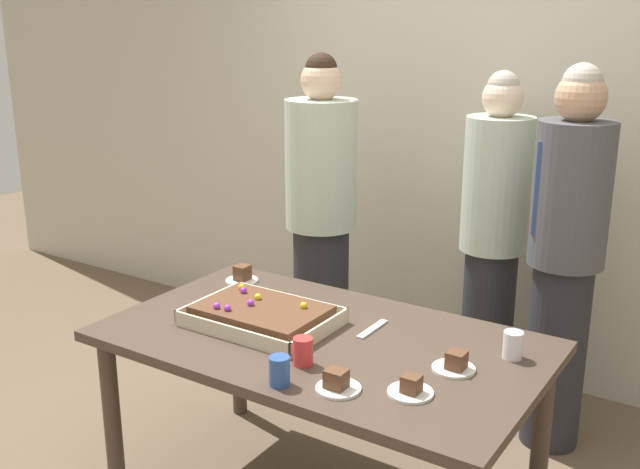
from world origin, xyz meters
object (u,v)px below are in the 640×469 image
at_px(party_table, 322,357).
at_px(cake_server_utensil, 372,329).
at_px(drink_cup_middle, 513,345).
at_px(person_serving_front, 493,239).
at_px(drink_cup_nearest, 303,351).
at_px(person_green_shirt_behind, 321,222).
at_px(drink_cup_far_end, 279,371).
at_px(plated_slice_far_left, 455,364).
at_px(plated_slice_near_left, 337,383).
at_px(plated_slice_far_right, 411,389).
at_px(sheet_cake, 262,315).
at_px(plated_slice_near_right, 242,276).
at_px(person_striped_tie_right, 565,256).

distance_m(party_table, cake_server_utensil, 0.23).
bearing_deg(drink_cup_middle, person_serving_front, 114.34).
bearing_deg(drink_cup_nearest, person_green_shirt_behind, 120.26).
height_order(person_serving_front, person_green_shirt_behind, person_green_shirt_behind).
xyz_separation_m(drink_cup_far_end, person_serving_front, (0.14, 1.58, 0.08)).
distance_m(drink_cup_middle, person_green_shirt_behind, 1.44).
bearing_deg(plated_slice_far_left, person_green_shirt_behind, 141.66).
height_order(plated_slice_near_left, drink_cup_far_end, drink_cup_far_end).
bearing_deg(plated_slice_near_left, plated_slice_far_right, 26.27).
bearing_deg(drink_cup_far_end, cake_server_utensil, 85.95).
bearing_deg(sheet_cake, plated_slice_far_left, 2.98).
distance_m(plated_slice_near_right, drink_cup_middle, 1.31).
distance_m(sheet_cake, cake_server_utensil, 0.44).
xyz_separation_m(party_table, person_striped_tie_right, (0.63, 0.99, 0.25)).
bearing_deg(drink_cup_far_end, plated_slice_far_right, 24.38).
distance_m(plated_slice_far_left, person_green_shirt_behind, 1.44).
relative_size(plated_slice_near_left, plated_slice_near_right, 1.00).
bearing_deg(plated_slice_near_left, plated_slice_near_right, 144.93).
height_order(plated_slice_near_left, person_green_shirt_behind, person_green_shirt_behind).
height_order(drink_cup_far_end, person_striped_tie_right, person_striped_tie_right).
distance_m(plated_slice_far_left, person_striped_tie_right, 0.99).
bearing_deg(party_table, plated_slice_far_right, -24.53).
relative_size(plated_slice_far_right, person_serving_front, 0.09).
bearing_deg(person_green_shirt_behind, sheet_cake, -0.04).
height_order(sheet_cake, plated_slice_near_right, sheet_cake).
height_order(drink_cup_nearest, person_green_shirt_behind, person_green_shirt_behind).
bearing_deg(drink_cup_far_end, sheet_cake, 133.98).
height_order(plated_slice_far_left, drink_cup_far_end, drink_cup_far_end).
bearing_deg(person_green_shirt_behind, party_table, 13.80).
relative_size(plated_slice_near_left, cake_server_utensil, 0.75).
relative_size(sheet_cake, drink_cup_middle, 5.61).
bearing_deg(cake_server_utensil, sheet_cake, -154.73).
xyz_separation_m(sheet_cake, person_green_shirt_behind, (-0.33, 0.93, 0.12)).
distance_m(plated_slice_near_right, person_serving_front, 1.23).
xyz_separation_m(drink_cup_middle, person_green_shirt_behind, (-1.26, 0.69, 0.11)).
bearing_deg(plated_slice_near_right, plated_slice_far_left, -14.26).
relative_size(plated_slice_far_left, person_green_shirt_behind, 0.09).
distance_m(party_table, plated_slice_near_left, 0.44).
bearing_deg(plated_slice_far_right, plated_slice_far_left, 77.41).
bearing_deg(drink_cup_nearest, plated_slice_far_left, 28.11).
relative_size(sheet_cake, drink_cup_far_end, 5.61).
bearing_deg(plated_slice_near_right, drink_cup_middle, -4.23).
bearing_deg(drink_cup_nearest, person_serving_front, 83.80).
xyz_separation_m(drink_cup_middle, drink_cup_far_end, (-0.58, -0.61, 0.00)).
distance_m(plated_slice_near_left, person_serving_front, 1.52).
bearing_deg(party_table, person_green_shirt_behind, 123.09).
xyz_separation_m(plated_slice_near_right, plated_slice_far_left, (1.17, -0.30, -0.00)).
bearing_deg(person_striped_tie_right, plated_slice_far_right, 34.46).
distance_m(plated_slice_far_left, drink_cup_far_end, 0.61).
xyz_separation_m(plated_slice_near_right, person_serving_front, (0.86, 0.87, 0.10)).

